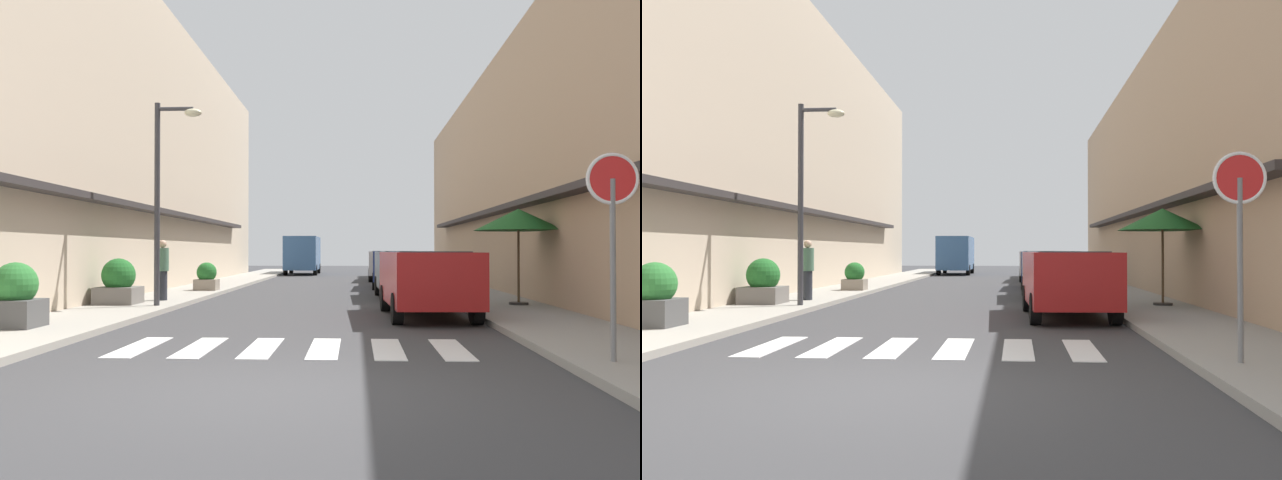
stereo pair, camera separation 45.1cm
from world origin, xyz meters
TOP-DOWN VIEW (x-y plane):
  - ground_plane at (0.00, 15.60)m, footprint 85.82×85.82m
  - sidewalk_left at (-4.70, 15.60)m, footprint 2.26×54.62m
  - sidewalk_right at (4.70, 15.60)m, footprint 2.26×54.62m
  - building_row_left at (-8.32, 16.55)m, footprint 5.50×37.11m
  - building_row_right at (8.32, 16.55)m, footprint 5.50×37.11m
  - crosswalk at (-0.00, 3.15)m, footprint 5.20×2.20m
  - parked_car_near at (2.52, 8.00)m, footprint 1.94×4.54m
  - parked_car_mid at (2.52, 13.91)m, footprint 1.90×4.11m
  - parked_car_far at (2.52, 19.62)m, footprint 1.92×4.06m
  - parked_car_distant at (2.52, 25.97)m, footprint 1.97×4.26m
  - delivery_van at (-2.37, 34.88)m, footprint 2.02×5.40m
  - round_street_sign at (4.13, 1.46)m, footprint 0.65×0.07m
  - street_lamp at (-3.81, 9.48)m, footprint 1.19×0.28m
  - cafe_umbrella at (5.06, 10.23)m, footprint 2.23×2.23m
  - planter_corner at (-5.12, 4.65)m, footprint 0.85×0.85m
  - planter_midblock at (-5.14, 9.95)m, footprint 1.03×1.03m
  - planter_far at (-4.21, 16.00)m, footprint 0.77×0.77m
  - pedestrian_walking_near at (-4.37, 11.22)m, footprint 0.34×0.34m

SIDE VIEW (x-z plane):
  - ground_plane at x=0.00m, z-range 0.00..0.00m
  - crosswalk at x=0.00m, z-range 0.00..0.01m
  - sidewalk_left at x=-4.70m, z-range 0.00..0.12m
  - sidewalk_right at x=4.70m, z-range 0.00..0.12m
  - planter_far at x=-4.21m, z-range 0.08..1.04m
  - planter_midblock at x=-5.14m, z-range 0.06..1.23m
  - planter_corner at x=-5.12m, z-range 0.09..1.25m
  - parked_car_far at x=2.52m, z-range 0.19..1.66m
  - parked_car_mid at x=2.52m, z-range 0.19..1.66m
  - parked_car_distant at x=2.52m, z-range 0.19..1.66m
  - parked_car_near at x=2.52m, z-range 0.19..1.66m
  - pedestrian_walking_near at x=-4.37m, z-range 0.16..1.82m
  - delivery_van at x=-2.37m, z-range 0.22..2.59m
  - round_street_sign at x=4.13m, z-range 0.81..3.39m
  - cafe_umbrella at x=5.06m, z-range 1.05..3.47m
  - street_lamp at x=-3.81m, z-range 0.70..5.76m
  - building_row_right at x=8.32m, z-range 0.00..8.31m
  - building_row_left at x=-8.32m, z-range 0.00..10.28m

